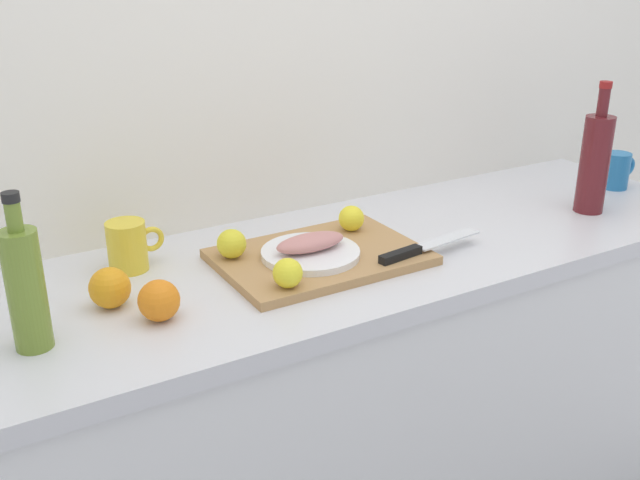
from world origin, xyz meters
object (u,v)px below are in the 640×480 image
object	(u,v)px
cutting_board	(320,257)
white_plate	(310,253)
orange_0	(159,300)
lemon_0	(351,218)
chef_knife	(418,249)
olive_oil_bottle	(26,287)
coffee_mug_1	(128,246)
coffee_mug_2	(617,170)
fish_fillet	(310,242)
wine_bottle	(595,162)

from	to	relation	value
cutting_board	white_plate	world-z (taller)	white_plate
orange_0	lemon_0	bearing A→B (deg)	16.99
cutting_board	chef_knife	world-z (taller)	chef_knife
white_plate	chef_knife	distance (m)	0.24
cutting_board	white_plate	distance (m)	0.03
olive_oil_bottle	cutting_board	bearing A→B (deg)	6.22
orange_0	coffee_mug_1	bearing A→B (deg)	85.45
olive_oil_bottle	coffee_mug_2	size ratio (longest dim) A/B	2.49
cutting_board	chef_knife	bearing A→B (deg)	-30.34
white_plate	cutting_board	bearing A→B (deg)	15.40
chef_knife	orange_0	size ratio (longest dim) A/B	3.74
olive_oil_bottle	coffee_mug_2	distance (m)	1.61
cutting_board	chef_knife	size ratio (longest dim) A/B	1.51
coffee_mug_2	fish_fillet	bearing A→B (deg)	-178.31
olive_oil_bottle	fish_fillet	bearing A→B (deg)	5.76
cutting_board	chef_knife	distance (m)	0.22
coffee_mug_1	olive_oil_bottle	bearing A→B (deg)	-135.42
fish_fillet	wine_bottle	xyz separation A→B (m)	(0.80, -0.07, 0.08)
wine_bottle	coffee_mug_1	bearing A→B (deg)	167.91
coffee_mug_2	orange_0	world-z (taller)	coffee_mug_2
cutting_board	coffee_mug_2	distance (m)	0.99
fish_fillet	coffee_mug_2	distance (m)	1.02
olive_oil_bottle	coffee_mug_2	world-z (taller)	olive_oil_bottle
cutting_board	orange_0	bearing A→B (deg)	-168.32
cutting_board	olive_oil_bottle	world-z (taller)	olive_oil_bottle
coffee_mug_1	lemon_0	bearing A→B (deg)	-10.17
white_plate	orange_0	size ratio (longest dim) A/B	2.75
lemon_0	orange_0	xyz separation A→B (m)	(-0.52, -0.16, -0.01)
fish_fillet	wine_bottle	size ratio (longest dim) A/B	0.48
coffee_mug_2	wine_bottle	bearing A→B (deg)	-156.63
fish_fillet	coffee_mug_1	xyz separation A→B (m)	(-0.34, 0.18, 0.00)
fish_fillet	wine_bottle	distance (m)	0.80
wine_bottle	lemon_0	bearing A→B (deg)	166.41
lemon_0	olive_oil_bottle	world-z (taller)	olive_oil_bottle
fish_fillet	orange_0	world-z (taller)	orange_0
white_plate	chef_knife	world-z (taller)	chef_knife
white_plate	coffee_mug_2	distance (m)	1.02
fish_fillet	coffee_mug_2	size ratio (longest dim) A/B	1.43
white_plate	orange_0	world-z (taller)	orange_0
coffee_mug_2	orange_0	xyz separation A→B (m)	(-1.38, -0.10, -0.01)
white_plate	fish_fillet	distance (m)	0.03
white_plate	wine_bottle	size ratio (longest dim) A/B	0.64
cutting_board	orange_0	xyz separation A→B (m)	(-0.39, -0.08, 0.03)
olive_oil_bottle	wine_bottle	size ratio (longest dim) A/B	0.84
coffee_mug_1	orange_0	xyz separation A→B (m)	(-0.02, -0.25, -0.02)
olive_oil_bottle	orange_0	bearing A→B (deg)	-3.73
white_plate	chef_knife	xyz separation A→B (m)	(0.21, -0.10, 0.00)
fish_fillet	chef_knife	world-z (taller)	fish_fillet
coffee_mug_1	chef_knife	bearing A→B (deg)	-26.52
chef_knife	olive_oil_bottle	distance (m)	0.80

